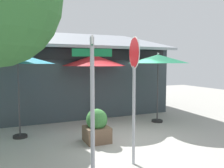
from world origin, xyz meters
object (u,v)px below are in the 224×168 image
object	(u,v)px
street_sign_post	(92,92)
patio_umbrella_forest_green_right	(158,59)
sidewalk_planter	(97,127)
stop_sign	(134,78)
patio_umbrella_teal_left	(18,60)
patio_umbrella_crimson_center	(94,61)

from	to	relation	value
street_sign_post	patio_umbrella_forest_green_right	world-z (taller)	street_sign_post
street_sign_post	sidewalk_planter	distance (m)	2.44
stop_sign	sidewalk_planter	world-z (taller)	stop_sign
street_sign_post	stop_sign	world-z (taller)	stop_sign
patio_umbrella_teal_left	stop_sign	bearing A→B (deg)	-54.08
patio_umbrella_crimson_center	patio_umbrella_forest_green_right	size ratio (longest dim) A/B	1.00
patio_umbrella_forest_green_right	sidewalk_planter	distance (m)	3.90
street_sign_post	patio_umbrella_forest_green_right	size ratio (longest dim) A/B	1.05
stop_sign	patio_umbrella_forest_green_right	world-z (taller)	stop_sign
patio_umbrella_teal_left	patio_umbrella_forest_green_right	distance (m)	5.14
street_sign_post	patio_umbrella_crimson_center	bearing A→B (deg)	69.87
patio_umbrella_teal_left	patio_umbrella_forest_green_right	size ratio (longest dim) A/B	0.98
patio_umbrella_teal_left	patio_umbrella_forest_green_right	world-z (taller)	patio_umbrella_forest_green_right
street_sign_post	patio_umbrella_teal_left	world-z (taller)	street_sign_post
stop_sign	patio_umbrella_teal_left	world-z (taller)	stop_sign
patio_umbrella_crimson_center	street_sign_post	bearing A→B (deg)	-110.13
street_sign_post	patio_umbrella_crimson_center	distance (m)	4.68
stop_sign	patio_umbrella_crimson_center	size ratio (longest dim) A/B	1.07
stop_sign	sidewalk_planter	xyz separation A→B (m)	(-0.23, 1.82, -1.55)
patio_umbrella_teal_left	patio_umbrella_crimson_center	size ratio (longest dim) A/B	0.98
patio_umbrella_forest_green_right	stop_sign	bearing A→B (deg)	-131.94
patio_umbrella_forest_green_right	sidewalk_planter	world-z (taller)	patio_umbrella_forest_green_right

